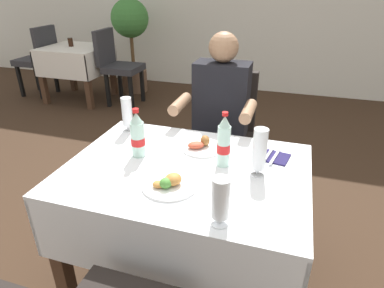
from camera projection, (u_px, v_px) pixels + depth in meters
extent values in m
plane|color=#382619|center=(174.00, 277.00, 1.92)|extent=(11.00, 11.00, 0.00)
cube|color=white|center=(186.00, 169.00, 1.61)|extent=(1.17, 0.87, 0.02)
cube|color=white|center=(153.00, 258.00, 1.33)|extent=(1.17, 0.02, 0.32)
cube|color=white|center=(208.00, 159.00, 2.05)|extent=(1.17, 0.02, 0.32)
cube|color=white|center=(88.00, 179.00, 1.84)|extent=(0.02, 0.87, 0.32)
cube|color=white|center=(304.00, 220.00, 1.53)|extent=(0.02, 0.87, 0.32)
cube|color=#472D1E|center=(59.00, 255.00, 1.60)|extent=(0.07, 0.07, 0.71)
cube|color=#472D1E|center=(130.00, 176.00, 2.23)|extent=(0.07, 0.07, 0.71)
cube|color=#472D1E|center=(290.00, 205.00, 1.95)|extent=(0.07, 0.07, 0.71)
cube|color=black|center=(219.00, 146.00, 2.34)|extent=(0.44, 0.44, 0.08)
cube|color=black|center=(228.00, 100.00, 2.43)|extent=(0.42, 0.06, 0.44)
cube|color=black|center=(189.00, 186.00, 2.36)|extent=(0.04, 0.04, 0.45)
cube|color=black|center=(236.00, 194.00, 2.27)|extent=(0.04, 0.04, 0.45)
cube|color=black|center=(202.00, 163.00, 2.65)|extent=(0.04, 0.04, 0.45)
cube|color=black|center=(244.00, 170.00, 2.56)|extent=(0.04, 0.04, 0.45)
cylinder|color=#282D42|center=(199.00, 190.00, 2.31)|extent=(0.10, 0.10, 0.45)
cylinder|color=#282D42|center=(222.00, 194.00, 2.27)|extent=(0.10, 0.10, 0.45)
cube|color=#282D42|center=(217.00, 146.00, 2.30)|extent=(0.34, 0.36, 0.12)
cube|color=black|center=(221.00, 100.00, 2.23)|extent=(0.36, 0.20, 0.50)
sphere|color=#997051|center=(224.00, 47.00, 2.07)|extent=(0.19, 0.19, 0.19)
cylinder|color=#997051|center=(180.00, 104.00, 2.08)|extent=(0.07, 0.26, 0.07)
cylinder|color=#997051|center=(248.00, 111.00, 1.96)|extent=(0.07, 0.26, 0.07)
cylinder|color=white|center=(170.00, 185.00, 1.46)|extent=(0.25, 0.25, 0.01)
ellipsoid|color=#B77A38|center=(173.00, 179.00, 1.44)|extent=(0.10, 0.10, 0.05)
ellipsoid|color=#4C8E38|center=(166.00, 183.00, 1.42)|extent=(0.08, 0.08, 0.05)
ellipsoid|color=#B77A38|center=(159.00, 184.00, 1.43)|extent=(0.06, 0.06, 0.03)
cylinder|color=white|center=(202.00, 148.00, 1.78)|extent=(0.22, 0.22, 0.01)
ellipsoid|color=#99602D|center=(205.00, 141.00, 1.78)|extent=(0.07, 0.08, 0.06)
ellipsoid|color=#C14C33|center=(196.00, 145.00, 1.76)|extent=(0.11, 0.09, 0.03)
cylinder|color=white|center=(219.00, 223.00, 1.24)|extent=(0.07, 0.07, 0.01)
cylinder|color=white|center=(220.00, 219.00, 1.23)|extent=(0.02, 0.02, 0.03)
cylinder|color=white|center=(221.00, 198.00, 1.19)|extent=(0.07, 0.07, 0.16)
cylinder|color=black|center=(220.00, 206.00, 1.20)|extent=(0.06, 0.06, 0.09)
cylinder|color=white|center=(257.00, 174.00, 1.55)|extent=(0.07, 0.07, 0.01)
cylinder|color=white|center=(257.00, 170.00, 1.54)|extent=(0.02, 0.02, 0.03)
cylinder|color=white|center=(260.00, 149.00, 1.49)|extent=(0.07, 0.07, 0.20)
cylinder|color=#C68928|center=(258.00, 160.00, 1.52)|extent=(0.06, 0.06, 0.08)
cylinder|color=white|center=(129.00, 130.00, 1.99)|extent=(0.07, 0.07, 0.01)
cylinder|color=white|center=(128.00, 127.00, 1.99)|extent=(0.02, 0.02, 0.03)
cylinder|color=white|center=(127.00, 112.00, 1.94)|extent=(0.06, 0.06, 0.17)
cylinder|color=gold|center=(128.00, 121.00, 1.97)|extent=(0.06, 0.06, 0.06)
cylinder|color=silver|center=(224.00, 146.00, 1.58)|extent=(0.06, 0.06, 0.21)
cylinder|color=red|center=(224.00, 148.00, 1.59)|extent=(0.06, 0.06, 0.05)
cone|color=silver|center=(225.00, 121.00, 1.53)|extent=(0.06, 0.06, 0.05)
cylinder|color=red|center=(225.00, 114.00, 1.51)|extent=(0.03, 0.03, 0.02)
cylinder|color=silver|center=(138.00, 139.00, 1.68)|extent=(0.07, 0.07, 0.18)
cylinder|color=red|center=(138.00, 141.00, 1.68)|extent=(0.07, 0.07, 0.04)
cone|color=silver|center=(136.00, 118.00, 1.62)|extent=(0.06, 0.06, 0.05)
cylinder|color=red|center=(136.00, 111.00, 1.61)|extent=(0.03, 0.03, 0.02)
cube|color=#231E4C|center=(272.00, 156.00, 1.70)|extent=(0.19, 0.16, 0.01)
cube|color=silver|center=(268.00, 155.00, 1.70)|extent=(0.05, 0.19, 0.01)
cube|color=silver|center=(275.00, 156.00, 1.69)|extent=(0.05, 0.19, 0.01)
cube|color=white|center=(75.00, 48.00, 4.43)|extent=(0.82, 0.75, 0.02)
cube|color=white|center=(59.00, 66.00, 4.19)|extent=(0.82, 0.02, 0.32)
cube|color=white|center=(92.00, 55.00, 4.82)|extent=(0.82, 0.02, 0.32)
cube|color=white|center=(52.00, 58.00, 4.61)|extent=(0.02, 0.75, 0.32)
cube|color=white|center=(102.00, 62.00, 4.40)|extent=(0.02, 0.75, 0.32)
cube|color=#472D1E|center=(42.00, 78.00, 4.41)|extent=(0.07, 0.07, 0.71)
cube|color=#472D1E|center=(88.00, 83.00, 4.23)|extent=(0.07, 0.07, 0.71)
cube|color=#472D1E|center=(71.00, 67.00, 4.95)|extent=(0.07, 0.07, 0.71)
cube|color=#472D1E|center=(113.00, 71.00, 4.77)|extent=(0.07, 0.07, 0.71)
cube|color=#2D2D33|center=(35.00, 61.00, 4.72)|extent=(0.44, 0.44, 0.08)
cube|color=#2D2D33|center=(46.00, 43.00, 4.54)|extent=(0.06, 0.42, 0.44)
cube|color=black|center=(37.00, 75.00, 5.03)|extent=(0.04, 0.04, 0.45)
cube|color=black|center=(20.00, 81.00, 4.74)|extent=(0.04, 0.04, 0.45)
cube|color=black|center=(56.00, 77.00, 4.94)|extent=(0.04, 0.04, 0.45)
cube|color=black|center=(40.00, 83.00, 4.65)|extent=(0.04, 0.04, 0.45)
cube|color=#2D2D33|center=(124.00, 68.00, 4.34)|extent=(0.44, 0.44, 0.08)
cube|color=#2D2D33|center=(104.00, 47.00, 4.29)|extent=(0.06, 0.42, 0.44)
cube|color=black|center=(131.00, 93.00, 4.27)|extent=(0.04, 0.04, 0.45)
cube|color=black|center=(142.00, 85.00, 4.56)|extent=(0.04, 0.04, 0.45)
cube|color=black|center=(108.00, 90.00, 4.36)|extent=(0.04, 0.04, 0.45)
cube|color=black|center=(120.00, 83.00, 4.65)|extent=(0.04, 0.04, 0.45)
cylinder|color=black|center=(71.00, 42.00, 4.42)|extent=(0.06, 0.06, 0.11)
cylinder|color=brown|center=(135.00, 80.00, 5.01)|extent=(0.37, 0.37, 0.32)
cylinder|color=brown|center=(133.00, 52.00, 4.82)|extent=(0.05, 0.05, 0.52)
sphere|color=#387533|center=(130.00, 18.00, 4.61)|extent=(0.53, 0.53, 0.53)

